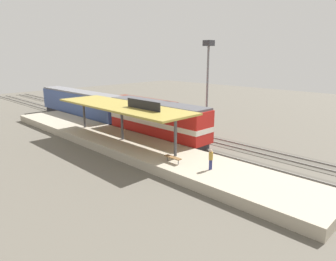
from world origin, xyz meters
TOP-DOWN VIEW (x-y plane):
  - ground_plane at (2.00, 0.00)m, footprint 120.00×120.00m
  - track_near at (0.00, 0.00)m, footprint 3.20×110.00m
  - track_far at (4.60, 0.00)m, footprint 3.20×110.00m
  - platform at (-4.60, 0.00)m, footprint 6.00×44.00m
  - station_canopy at (-4.60, -0.09)m, footprint 5.20×18.00m
  - platform_bench at (-6.00, -9.03)m, footprint 0.44×1.70m
  - locomotive at (0.00, -0.64)m, footprint 2.93×14.43m
  - passenger_carriage_single at (0.00, 17.36)m, footprint 2.90×20.00m
  - freight_car at (4.60, 7.35)m, footprint 2.80×12.00m
  - light_mast at (7.80, -1.92)m, footprint 1.10×1.10m
  - person_waiting at (-5.04, -12.35)m, footprint 0.34×0.34m

SIDE VIEW (x-z plane):
  - ground_plane at x=2.00m, z-range 0.00..0.00m
  - track_near at x=0.00m, z-range -0.05..0.11m
  - track_far at x=4.60m, z-range -0.05..0.11m
  - platform at x=-4.60m, z-range 0.00..0.90m
  - platform_bench at x=-6.00m, z-range 1.09..1.59m
  - person_waiting at x=-5.04m, z-range 1.00..2.71m
  - freight_car at x=4.60m, z-range 0.20..3.74m
  - passenger_carriage_single at x=0.00m, z-range 0.19..4.43m
  - locomotive at x=0.00m, z-range 0.19..4.63m
  - station_canopy at x=-4.60m, z-range 2.18..6.88m
  - light_mast at x=7.80m, z-range 2.55..14.25m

